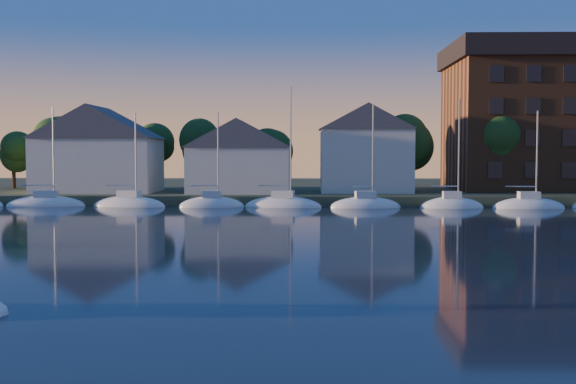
{
  "coord_description": "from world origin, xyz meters",
  "views": [
    {
      "loc": [
        1.44,
        -22.45,
        5.53
      ],
      "look_at": [
        0.26,
        22.0,
        3.04
      ],
      "focal_mm": 45.0,
      "sensor_mm": 36.0,
      "label": 1
    }
  ],
  "objects": [
    {
      "name": "tree_line",
      "position": [
        2.0,
        63.0,
        7.18
      ],
      "size": [
        93.4,
        5.4,
        8.9
      ],
      "color": "#382419",
      "rests_on": "shoreline_land"
    },
    {
      "name": "shoreline_land",
      "position": [
        0.0,
        75.0,
        0.0
      ],
      "size": [
        160.0,
        50.0,
        2.0
      ],
      "primitive_type": "cube",
      "color": "#343B22",
      "rests_on": "ground"
    },
    {
      "name": "wooden_dock",
      "position": [
        0.0,
        52.0,
        0.0
      ],
      "size": [
        120.0,
        3.0,
        1.0
      ],
      "primitive_type": "cube",
      "color": "brown",
      "rests_on": "ground"
    },
    {
      "name": "clubhouse_east",
      "position": [
        8.0,
        59.0,
        6.0
      ],
      "size": [
        10.5,
        8.4,
        9.8
      ],
      "color": "silver",
      "rests_on": "shoreline_land"
    },
    {
      "name": "moored_fleet",
      "position": [
        0.0,
        49.0,
        0.1
      ],
      "size": [
        87.5,
        2.4,
        12.05
      ],
      "color": "white",
      "rests_on": "ground"
    },
    {
      "name": "ground",
      "position": [
        0.0,
        0.0,
        0.0
      ],
      "size": [
        260.0,
        260.0,
        0.0
      ],
      "primitive_type": "plane",
      "color": "black",
      "rests_on": "ground"
    },
    {
      "name": "clubhouse_west",
      "position": [
        -22.0,
        58.0,
        5.93
      ],
      "size": [
        13.65,
        9.45,
        9.64
      ],
      "color": "silver",
      "rests_on": "shoreline_land"
    },
    {
      "name": "clubhouse_centre",
      "position": [
        -6.0,
        57.0,
        5.13
      ],
      "size": [
        11.55,
        8.4,
        8.08
      ],
      "color": "silver",
      "rests_on": "shoreline_land"
    }
  ]
}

